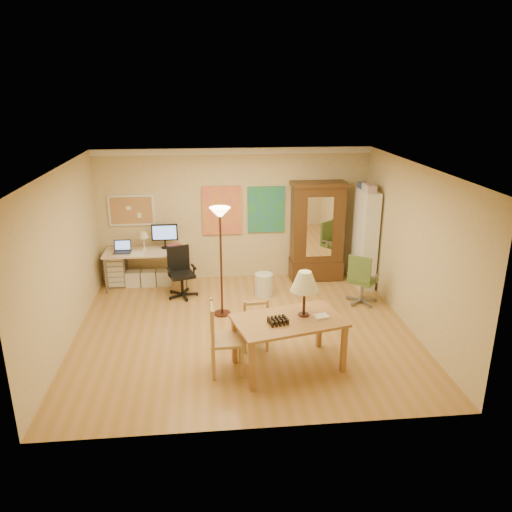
{
  "coord_description": "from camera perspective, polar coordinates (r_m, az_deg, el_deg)",
  "views": [
    {
      "loc": [
        -0.55,
        -7.4,
        3.84
      ],
      "look_at": [
        0.22,
        0.3,
        1.2
      ],
      "focal_mm": 35.0,
      "sensor_mm": 36.0,
      "label": 1
    }
  ],
  "objects": [
    {
      "name": "art_panel_left",
      "position": [
        10.16,
        -3.9,
        5.2
      ],
      "size": [
        0.8,
        0.04,
        1.0
      ],
      "primitive_type": "cube",
      "color": "gold",
      "rests_on": "floor"
    },
    {
      "name": "corkboard",
      "position": [
        10.26,
        -14.05,
        5.09
      ],
      "size": [
        0.9,
        0.04,
        0.62
      ],
      "primitive_type": "cube",
      "color": "tan",
      "rests_on": "floor"
    },
    {
      "name": "computer_desk",
      "position": [
        10.21,
        -12.1,
        -0.94
      ],
      "size": [
        1.65,
        0.72,
        1.25
      ],
      "color": "beige",
      "rests_on": "floor"
    },
    {
      "name": "dining_table",
      "position": [
        7.02,
        4.43,
        -6.01
      ],
      "size": [
        1.68,
        1.24,
        1.41
      ],
      "color": "brown",
      "rests_on": "floor"
    },
    {
      "name": "ladder_chair_left",
      "position": [
        7.06,
        -3.63,
        -9.58
      ],
      "size": [
        0.47,
        0.49,
        1.04
      ],
      "color": "#9E7D48",
      "rests_on": "floor"
    },
    {
      "name": "ladder_chair_back",
      "position": [
        7.66,
        -0.18,
        -7.84
      ],
      "size": [
        0.43,
        0.41,
        0.86
      ],
      "color": "#9E7D48",
      "rests_on": "floor"
    },
    {
      "name": "crown_molding",
      "position": [
        9.95,
        -2.58,
        11.9
      ],
      "size": [
        5.5,
        0.08,
        0.12
      ],
      "primitive_type": "cube",
      "color": "white",
      "rests_on": "floor"
    },
    {
      "name": "drawer_cart",
      "position": [
        10.45,
        -15.6,
        -1.3
      ],
      "size": [
        0.37,
        0.44,
        0.73
      ],
      "color": "slate",
      "rests_on": "floor"
    },
    {
      "name": "office_chair_black",
      "position": [
        9.67,
        -8.49,
        -3.11
      ],
      "size": [
        0.59,
        0.59,
        0.96
      ],
      "color": "black",
      "rests_on": "floor"
    },
    {
      "name": "armoire",
      "position": [
        10.33,
        6.95,
        2.09
      ],
      "size": [
        1.11,
        0.53,
        2.04
      ],
      "color": "#39250F",
      "rests_on": "floor"
    },
    {
      "name": "art_panel_right",
      "position": [
        10.23,
        1.16,
        5.33
      ],
      "size": [
        0.75,
        0.04,
        0.95
      ],
      "primitive_type": "cube",
      "color": "teal",
      "rests_on": "floor"
    },
    {
      "name": "bookshelf",
      "position": [
        10.13,
        12.34,
        1.93
      ],
      "size": [
        0.29,
        0.78,
        1.94
      ],
      "color": "white",
      "rests_on": "floor"
    },
    {
      "name": "office_chair_green",
      "position": [
        9.45,
        11.95,
        -3.86
      ],
      "size": [
        0.62,
        0.62,
        0.96
      ],
      "color": "slate",
      "rests_on": "floor"
    },
    {
      "name": "wastebin",
      "position": [
        9.61,
        0.9,
        -3.3
      ],
      "size": [
        0.35,
        0.35,
        0.44
      ],
      "primitive_type": "cylinder",
      "color": "silver",
      "rests_on": "floor"
    },
    {
      "name": "floor",
      "position": [
        8.36,
        -1.33,
        -8.51
      ],
      "size": [
        5.5,
        5.5,
        0.0
      ],
      "primitive_type": "plane",
      "color": "#A27939",
      "rests_on": "ground"
    },
    {
      "name": "torchiere_lamp",
      "position": [
        8.39,
        -4.1,
        3.0
      ],
      "size": [
        0.35,
        0.35,
        1.94
      ],
      "color": "#3E1F18",
      "rests_on": "floor"
    }
  ]
}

